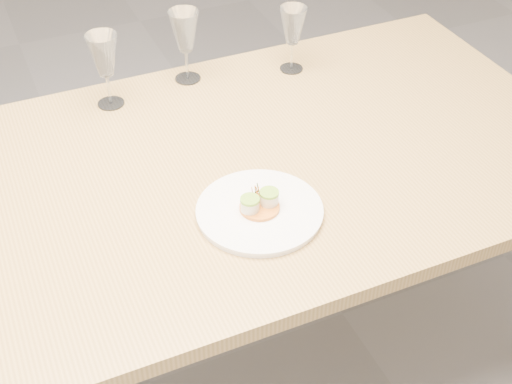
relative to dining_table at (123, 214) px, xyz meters
name	(u,v)px	position (x,y,z in m)	size (l,w,h in m)	color
ground	(150,382)	(0.00, 0.00, -0.68)	(7.00, 7.00, 0.00)	slate
dining_table	(123,214)	(0.00, 0.00, 0.00)	(2.40, 1.00, 0.75)	tan
dinner_plate	(260,210)	(0.27, -0.20, 0.08)	(0.29, 0.29, 0.07)	white
wine_glass_1	(104,57)	(0.08, 0.38, 0.22)	(0.08, 0.08, 0.21)	white
wine_glass_2	(185,33)	(0.32, 0.42, 0.22)	(0.09, 0.09, 0.21)	white
wine_glass_3	(293,27)	(0.62, 0.35, 0.20)	(0.08, 0.08, 0.20)	white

